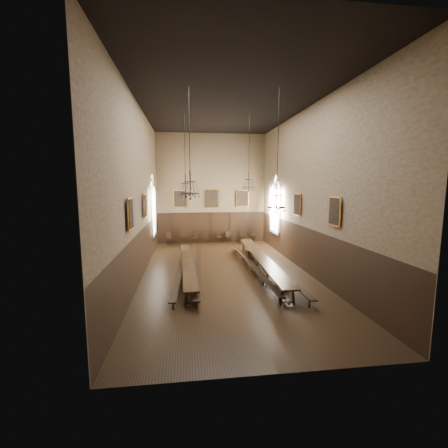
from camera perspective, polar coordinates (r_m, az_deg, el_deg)
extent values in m
cube|color=black|center=(16.82, 0.35, -9.33)|extent=(9.00, 18.00, 0.02)
cube|color=black|center=(16.60, 0.38, 21.98)|extent=(9.00, 18.00, 0.02)
cube|color=#8A7255|center=(25.05, -2.41, 6.71)|extent=(9.00, 0.02, 9.00)
cube|color=#8A7255|center=(7.27, 9.92, 4.41)|extent=(9.00, 0.02, 9.00)
cube|color=#8A7255|center=(16.12, -15.82, 5.94)|extent=(0.02, 18.00, 9.00)
cube|color=#8A7255|center=(17.28, 15.44, 6.04)|extent=(0.02, 18.00, 9.00)
cube|color=black|center=(16.45, -6.90, -7.23)|extent=(0.88, 9.31, 0.07)
cube|color=black|center=(17.11, 7.12, -6.27)|extent=(1.09, 10.80, 0.08)
cube|color=black|center=(16.59, -8.29, -8.09)|extent=(0.78, 10.03, 0.05)
cube|color=black|center=(16.65, -5.00, -7.95)|extent=(0.83, 10.20, 0.05)
cube|color=black|center=(16.95, 5.33, -7.68)|extent=(0.55, 10.09, 0.05)
cube|color=black|center=(16.97, 9.26, -7.68)|extent=(0.49, 10.50, 0.05)
cube|color=black|center=(24.83, -10.38, -2.79)|extent=(0.54, 0.54, 0.05)
cube|color=black|center=(24.97, -10.37, -2.13)|extent=(0.42, 0.16, 0.51)
cube|color=black|center=(24.93, -7.80, -2.69)|extent=(0.49, 0.49, 0.05)
cube|color=black|center=(25.06, -7.81, -2.03)|extent=(0.44, 0.10, 0.52)
cube|color=black|center=(24.85, -5.57, -2.70)|extent=(0.54, 0.54, 0.05)
cube|color=black|center=(24.99, -5.59, -2.05)|extent=(0.42, 0.18, 0.51)
cube|color=black|center=(24.90, -3.56, -2.62)|extent=(0.54, 0.54, 0.05)
cube|color=black|center=(25.04, -3.59, -1.96)|extent=(0.44, 0.16, 0.53)
cube|color=black|center=(25.05, -0.89, -2.55)|extent=(0.49, 0.49, 0.05)
cube|color=black|center=(25.19, -0.94, -1.88)|extent=(0.44, 0.09, 0.53)
cube|color=black|center=(25.14, 0.91, -2.53)|extent=(0.55, 0.55, 0.05)
cube|color=black|center=(25.28, 0.85, -1.89)|extent=(0.42, 0.18, 0.51)
cube|color=black|center=(25.34, 3.45, -2.43)|extent=(0.54, 0.54, 0.05)
cube|color=black|center=(25.48, 3.38, -1.77)|extent=(0.44, 0.15, 0.53)
cube|color=black|center=(25.53, 5.66, -2.48)|extent=(0.42, 0.42, 0.05)
cube|color=black|center=(25.66, 5.58, -1.88)|extent=(0.41, 0.06, 0.48)
cylinder|color=black|center=(18.51, -7.49, 14.83)|extent=(0.03, 0.03, 3.53)
torus|color=black|center=(18.36, -7.34, 5.90)|extent=(0.90, 0.90, 0.05)
torus|color=black|center=(18.36, -7.37, 7.71)|extent=(0.57, 0.57, 0.04)
cylinder|color=black|center=(18.36, -7.36, 7.38)|extent=(0.06, 0.06, 1.27)
cylinder|color=black|center=(18.56, 4.83, 15.08)|extent=(0.03, 0.03, 3.37)
torus|color=black|center=(18.41, 4.73, 6.99)|extent=(0.75, 0.75, 0.04)
torus|color=black|center=(18.41, 4.75, 8.50)|extent=(0.48, 0.48, 0.04)
cylinder|color=black|center=(18.41, 4.75, 8.23)|extent=(0.05, 0.05, 1.06)
cylinder|color=black|center=(13.65, -6.62, 17.49)|extent=(0.03, 0.03, 3.51)
torus|color=black|center=(13.45, -6.44, 5.76)|extent=(0.83, 0.83, 0.05)
torus|color=black|center=(13.45, -6.48, 8.04)|extent=(0.53, 0.53, 0.04)
cylinder|color=black|center=(13.45, -6.47, 7.62)|extent=(0.06, 0.06, 1.17)
cylinder|color=black|center=(13.72, 10.28, 16.07)|extent=(0.03, 0.03, 4.13)
torus|color=black|center=(13.61, 9.97, 3.10)|extent=(0.83, 0.83, 0.05)
torus|color=black|center=(13.58, 10.02, 5.36)|extent=(0.53, 0.53, 0.04)
cylinder|color=black|center=(13.58, 10.01, 4.95)|extent=(0.06, 0.06, 1.17)
cube|color=orange|center=(24.85, -8.38, 4.79)|extent=(1.10, 0.12, 1.40)
cube|color=black|center=(24.85, -8.38, 4.79)|extent=(0.98, 0.02, 1.28)
cube|color=orange|center=(24.94, -2.37, 4.87)|extent=(1.10, 0.12, 1.40)
cube|color=black|center=(24.94, -2.37, 4.87)|extent=(0.98, 0.02, 1.28)
cube|color=orange|center=(25.30, 3.53, 4.90)|extent=(1.10, 0.12, 1.40)
cube|color=black|center=(25.30, 3.53, 4.90)|extent=(0.98, 0.02, 1.28)
cube|color=orange|center=(17.13, -14.81, 3.37)|extent=(0.12, 1.00, 1.30)
cube|color=black|center=(17.13, -14.81, 3.37)|extent=(0.02, 0.88, 1.18)
cube|color=orange|center=(12.70, -17.41, 1.88)|extent=(0.12, 1.00, 1.30)
cube|color=black|center=(12.70, -17.41, 1.88)|extent=(0.02, 0.88, 1.18)
cube|color=orange|center=(18.19, 13.76, 3.64)|extent=(0.12, 1.00, 1.30)
cube|color=black|center=(18.19, 13.76, 3.64)|extent=(0.02, 0.88, 1.18)
cube|color=orange|center=(14.10, 20.32, 2.29)|extent=(0.12, 1.00, 1.30)
cube|color=black|center=(14.10, 20.32, 2.29)|extent=(0.02, 0.88, 1.18)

